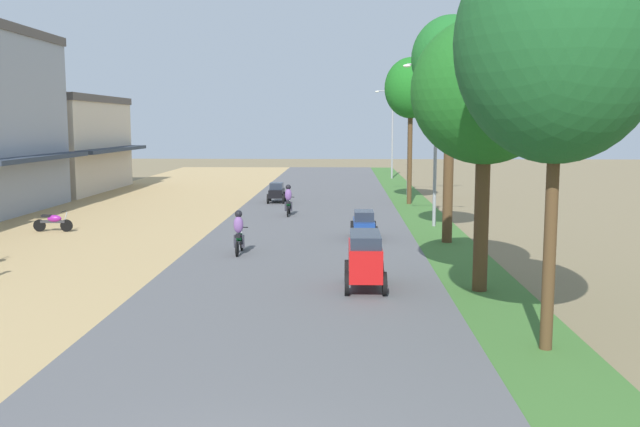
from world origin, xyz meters
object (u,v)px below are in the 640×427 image
(parked_motorbike_fourth, at_px, (53,221))
(motorbike_foreground_rider, at_px, (239,233))
(median_tree_fourth, at_px, (411,89))
(car_hatchback_black, at_px, (277,192))
(car_sedan_blue, at_px, (364,223))
(motorbike_ahead_second, at_px, (289,201))
(streetlamp_near, at_px, (436,132))
(median_tree_third, at_px, (451,62))
(streetlamp_mid, at_px, (409,135))
(car_van_red, at_px, (365,257))
(utility_pole_far, at_px, (448,130))
(utility_pole_near, at_px, (452,131))
(median_tree_second, at_px, (485,92))
(median_tree_nearest, at_px, (559,42))
(streetlamp_far, at_px, (392,127))

(parked_motorbike_fourth, distance_m, motorbike_foreground_rider, 10.61)
(median_tree_fourth, xyz_separation_m, car_hatchback_black, (-8.14, 0.31, -6.25))
(car_sedan_blue, distance_m, motorbike_ahead_second, 8.30)
(parked_motorbike_fourth, bearing_deg, streetlamp_near, 7.52)
(median_tree_third, xyz_separation_m, median_tree_fourth, (-0.26, 13.96, -0.38))
(car_hatchback_black, bearing_deg, streetlamp_near, -48.97)
(streetlamp_mid, height_order, car_sedan_blue, streetlamp_mid)
(car_van_red, relative_size, motorbike_foreground_rider, 1.34)
(median_tree_third, height_order, car_sedan_blue, median_tree_third)
(utility_pole_far, xyz_separation_m, car_sedan_blue, (-5.98, -17.24, -3.73))
(car_van_red, relative_size, motorbike_ahead_second, 1.34)
(median_tree_fourth, xyz_separation_m, streetlamp_near, (0.31, -9.39, -2.47))
(parked_motorbike_fourth, height_order, motorbike_foreground_rider, motorbike_foreground_rider)
(utility_pole_near, distance_m, car_sedan_blue, 19.39)
(car_sedan_blue, bearing_deg, streetlamp_near, 48.10)
(car_sedan_blue, bearing_deg, motorbike_foreground_rider, -142.25)
(median_tree_second, distance_m, car_hatchback_black, 24.64)
(median_tree_third, xyz_separation_m, motorbike_foreground_rider, (-8.17, -2.97, -6.52))
(median_tree_second, bearing_deg, median_tree_nearest, -85.69)
(streetlamp_near, relative_size, car_hatchback_black, 3.87)
(parked_motorbike_fourth, height_order, motorbike_ahead_second, motorbike_ahead_second)
(utility_pole_near, height_order, car_van_red, utility_pole_near)
(streetlamp_near, distance_m, motorbike_ahead_second, 8.85)
(median_tree_third, relative_size, car_van_red, 3.80)
(median_tree_nearest, xyz_separation_m, streetlamp_far, (-0.08, 47.66, -1.99))
(motorbike_foreground_rider, bearing_deg, median_tree_second, -34.67)
(streetlamp_mid, bearing_deg, median_tree_second, -90.70)
(streetlamp_near, xyz_separation_m, utility_pole_near, (2.89, 14.09, -0.10))
(utility_pole_near, xyz_separation_m, car_sedan_blue, (-6.35, -17.94, -3.69))
(parked_motorbike_fourth, height_order, utility_pole_far, utility_pole_far)
(median_tree_nearest, distance_m, utility_pole_far, 31.90)
(car_hatchback_black, xyz_separation_m, motorbike_foreground_rider, (0.23, -17.24, 0.11))
(parked_motorbike_fourth, bearing_deg, median_tree_nearest, -42.49)
(utility_pole_near, xyz_separation_m, utility_pole_far, (-0.37, -0.71, 0.04))
(streetlamp_near, bearing_deg, car_hatchback_black, 131.03)
(streetlamp_far, xyz_separation_m, motorbike_ahead_second, (-7.23, -25.76, -3.74))
(streetlamp_far, height_order, car_sedan_blue, streetlamp_far)
(streetlamp_far, xyz_separation_m, utility_pole_near, (2.89, -15.22, -0.16))
(median_tree_second, relative_size, median_tree_third, 0.86)
(utility_pole_near, bearing_deg, streetlamp_near, -101.59)
(parked_motorbike_fourth, distance_m, median_tree_third, 18.82)
(car_van_red, distance_m, motorbike_foreground_rider, 7.05)
(median_tree_fourth, distance_m, streetlamp_far, 20.06)
(motorbike_ahead_second, bearing_deg, car_van_red, -77.87)
(streetlamp_far, relative_size, utility_pole_near, 0.93)
(utility_pole_far, bearing_deg, utility_pole_near, 62.56)
(streetlamp_mid, height_order, car_van_red, streetlamp_mid)
(car_sedan_blue, height_order, motorbike_foreground_rider, motorbike_foreground_rider)
(car_van_red, height_order, car_hatchback_black, car_van_red)
(car_van_red, distance_m, car_hatchback_black, 23.14)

